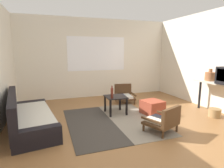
{
  "coord_description": "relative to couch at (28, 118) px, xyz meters",
  "views": [
    {
      "loc": [
        -1.65,
        -3.33,
        1.6
      ],
      "look_at": [
        -0.14,
        1.01,
        0.78
      ],
      "focal_mm": 29.77,
      "sensor_mm": 36.0,
      "label": 1
    }
  ],
  "objects": [
    {
      "name": "ground_plane",
      "position": [
        2.09,
        -0.73,
        -0.22
      ],
      "size": [
        7.8,
        7.8,
        0.0
      ],
      "primitive_type": "plane",
      "color": "olive"
    },
    {
      "name": "far_wall_with_window",
      "position": [
        2.09,
        2.33,
        1.13
      ],
      "size": [
        5.6,
        0.13,
        2.7
      ],
      "color": "silver",
      "rests_on": "ground"
    },
    {
      "name": "side_wall_right",
      "position": [
        4.75,
        -0.43,
        1.13
      ],
      "size": [
        0.12,
        6.6,
        2.7
      ],
      "primitive_type": "cube",
      "color": "silver",
      "rests_on": "ground"
    },
    {
      "name": "area_rug",
      "position": [
        1.78,
        -0.22,
        -0.22
      ],
      "size": [
        2.0,
        2.35,
        0.01
      ],
      "color": "#38332D",
      "rests_on": "ground"
    },
    {
      "name": "couch",
      "position": [
        0.0,
        0.0,
        0.0
      ],
      "size": [
        1.1,
        2.17,
        0.75
      ],
      "color": "black",
      "rests_on": "ground"
    },
    {
      "name": "coffee_table",
      "position": [
        2.04,
        0.28,
        0.13
      ],
      "size": [
        0.51,
        0.53,
        0.46
      ],
      "color": "black",
      "rests_on": "ground"
    },
    {
      "name": "armchair_by_window",
      "position": [
        2.7,
        1.24,
        0.01
      ],
      "size": [
        0.63,
        0.67,
        0.55
      ],
      "color": "#472D19",
      "rests_on": "ground"
    },
    {
      "name": "armchair_striped_foreground",
      "position": [
        2.54,
        -1.12,
        0.04
      ],
      "size": [
        0.74,
        0.71,
        0.55
      ],
      "color": "#472D19",
      "rests_on": "ground"
    },
    {
      "name": "ottoman_orange",
      "position": [
        2.92,
        -0.07,
        -0.05
      ],
      "size": [
        0.55,
        0.55,
        0.35
      ],
      "primitive_type": "cube",
      "rotation": [
        0.0,
        0.0,
        0.17
      ],
      "color": "#993D28",
      "rests_on": "ground"
    },
    {
      "name": "clay_vase",
      "position": [
        4.47,
        -0.34,
        0.73
      ],
      "size": [
        0.26,
        0.26,
        0.31
      ],
      "color": "#935B38",
      "rests_on": "console_shelf"
    },
    {
      "name": "glass_bottle",
      "position": [
        1.89,
        0.13,
        0.36
      ],
      "size": [
        0.07,
        0.07,
        0.31
      ],
      "color": "#5B2319",
      "rests_on": "coffee_table"
    },
    {
      "name": "wicker_basket",
      "position": [
        4.26,
        -0.76,
        -0.12
      ],
      "size": [
        0.29,
        0.29,
        0.21
      ],
      "primitive_type": "cylinder",
      "color": "#9E7A4C",
      "rests_on": "ground"
    }
  ]
}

